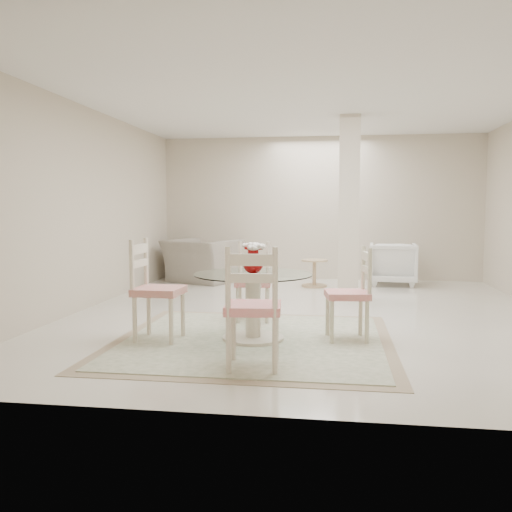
# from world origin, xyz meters

# --- Properties ---
(ground) EXTENTS (7.00, 7.00, 0.00)m
(ground) POSITION_xyz_m (0.00, 0.00, 0.00)
(ground) COLOR white
(ground) RESTS_ON ground
(room_shell) EXTENTS (6.02, 7.02, 2.71)m
(room_shell) POSITION_xyz_m (0.00, 0.00, 1.86)
(room_shell) COLOR beige
(room_shell) RESTS_ON ground
(column) EXTENTS (0.30, 0.30, 2.70)m
(column) POSITION_xyz_m (0.50, 1.30, 1.35)
(column) COLOR beige
(column) RESTS_ON ground
(area_rug) EXTENTS (2.80, 2.80, 0.02)m
(area_rug) POSITION_xyz_m (-0.51, -1.52, 0.01)
(area_rug) COLOR tan
(area_rug) RESTS_ON ground
(dining_table) EXTENTS (1.19, 1.19, 0.69)m
(dining_table) POSITION_xyz_m (-0.51, -1.52, 0.35)
(dining_table) COLOR beige
(dining_table) RESTS_ON ground
(red_vase) EXTENTS (0.24, 0.23, 0.31)m
(red_vase) POSITION_xyz_m (-0.50, -1.52, 0.85)
(red_vase) COLOR #9F0406
(red_vase) RESTS_ON dining_table
(dining_chair_east) EXTENTS (0.48, 0.48, 1.06)m
(dining_chair_east) POSITION_xyz_m (0.50, -1.36, 0.56)
(dining_chair_east) COLOR beige
(dining_chair_east) RESTS_ON ground
(dining_chair_north) EXTENTS (0.45, 0.45, 1.04)m
(dining_chair_north) POSITION_xyz_m (-0.66, -0.51, 0.55)
(dining_chair_north) COLOR beige
(dining_chair_north) RESTS_ON ground
(dining_chair_west) EXTENTS (0.47, 0.47, 1.14)m
(dining_chair_west) POSITION_xyz_m (-1.52, -1.66, 0.60)
(dining_chair_west) COLOR #F0E2C6
(dining_chair_west) RESTS_ON ground
(dining_chair_south) EXTENTS (0.50, 0.50, 1.15)m
(dining_chair_south) POSITION_xyz_m (-0.36, -2.53, 0.60)
(dining_chair_south) COLOR beige
(dining_chair_south) RESTS_ON ground
(recliner_taupe) EXTENTS (1.52, 1.44, 0.78)m
(recliner_taupe) POSITION_xyz_m (-2.11, 2.76, 0.39)
(recliner_taupe) COLOR gray
(recliner_taupe) RESTS_ON ground
(armchair_white) EXTENTS (0.86, 0.88, 0.75)m
(armchair_white) POSITION_xyz_m (1.32, 2.88, 0.37)
(armchair_white) COLOR white
(armchair_white) RESTS_ON ground
(side_table) EXTENTS (0.45, 0.45, 0.47)m
(side_table) POSITION_xyz_m (-0.04, 2.44, 0.22)
(side_table) COLOR tan
(side_table) RESTS_ON ground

